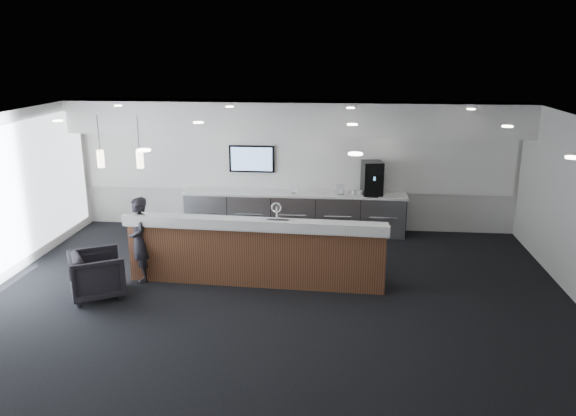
# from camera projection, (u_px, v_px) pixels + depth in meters

# --- Properties ---
(ground) EXTENTS (10.00, 10.00, 0.00)m
(ground) POSITION_uv_depth(u_px,v_px,m) (276.00, 299.00, 9.48)
(ground) COLOR black
(ground) RESTS_ON ground
(ceiling) EXTENTS (10.00, 8.00, 0.02)m
(ceiling) POSITION_uv_depth(u_px,v_px,m) (274.00, 122.00, 8.66)
(ceiling) COLOR black
(ceiling) RESTS_ON back_wall
(back_wall) EXTENTS (10.00, 0.02, 3.00)m
(back_wall) POSITION_uv_depth(u_px,v_px,m) (296.00, 165.00, 12.90)
(back_wall) COLOR silver
(back_wall) RESTS_ON ground
(soffit_bulkhead) EXTENTS (10.00, 0.90, 0.70)m
(soffit_bulkhead) POSITION_uv_depth(u_px,v_px,m) (294.00, 117.00, 12.16)
(soffit_bulkhead) COLOR white
(soffit_bulkhead) RESTS_ON back_wall
(alcove_panel) EXTENTS (9.80, 0.06, 1.40)m
(alcove_panel) POSITION_uv_depth(u_px,v_px,m) (295.00, 161.00, 12.85)
(alcove_panel) COLOR white
(alcove_panel) RESTS_ON back_wall
(back_credenza) EXTENTS (5.06, 0.66, 0.95)m
(back_credenza) POSITION_uv_depth(u_px,v_px,m) (294.00, 212.00, 12.84)
(back_credenza) COLOR #979B9F
(back_credenza) RESTS_ON ground
(wall_tv) EXTENTS (1.05, 0.08, 0.62)m
(wall_tv) POSITION_uv_depth(u_px,v_px,m) (252.00, 159.00, 12.87)
(wall_tv) COLOR black
(wall_tv) RESTS_ON back_wall
(pendant_left) EXTENTS (0.12, 0.12, 0.30)m
(pendant_left) POSITION_uv_depth(u_px,v_px,m) (145.00, 157.00, 9.86)
(pendant_left) COLOR #FFF1C6
(pendant_left) RESTS_ON ceiling
(pendant_right) EXTENTS (0.12, 0.12, 0.30)m
(pendant_right) POSITION_uv_depth(u_px,v_px,m) (106.00, 156.00, 9.92)
(pendant_right) COLOR #FFF1C6
(pendant_right) RESTS_ON ceiling
(ceiling_can_lights) EXTENTS (7.00, 5.00, 0.02)m
(ceiling_can_lights) POSITION_uv_depth(u_px,v_px,m) (274.00, 123.00, 8.67)
(ceiling_can_lights) COLOR white
(ceiling_can_lights) RESTS_ON ceiling
(service_counter) EXTENTS (4.68, 0.99, 1.49)m
(service_counter) POSITION_uv_depth(u_px,v_px,m) (257.00, 251.00, 10.09)
(service_counter) COLOR #4C2819
(service_counter) RESTS_ON ground
(coffee_machine) EXTENTS (0.50, 0.59, 0.75)m
(coffee_machine) POSITION_uv_depth(u_px,v_px,m) (372.00, 178.00, 12.44)
(coffee_machine) COLOR black
(coffee_machine) RESTS_ON back_credenza
(info_sign_left) EXTENTS (0.14, 0.05, 0.20)m
(info_sign_left) POSITION_uv_depth(u_px,v_px,m) (294.00, 189.00, 12.62)
(info_sign_left) COLOR white
(info_sign_left) RESTS_ON back_credenza
(info_sign_right) EXTENTS (0.18, 0.06, 0.24)m
(info_sign_right) POSITION_uv_depth(u_px,v_px,m) (340.00, 189.00, 12.48)
(info_sign_right) COLOR white
(info_sign_right) RESTS_ON back_credenza
(armchair) EXTENTS (1.17, 1.16, 0.79)m
(armchair) POSITION_uv_depth(u_px,v_px,m) (97.00, 274.00, 9.52)
(armchair) COLOR black
(armchair) RESTS_ON ground
(lounge_guest) EXTENTS (0.61, 0.68, 1.56)m
(lounge_guest) POSITION_uv_depth(u_px,v_px,m) (140.00, 240.00, 10.08)
(lounge_guest) COLOR black
(lounge_guest) RESTS_ON ground
(cup_0) EXTENTS (0.11, 0.11, 0.10)m
(cup_0) POSITION_uv_depth(u_px,v_px,m) (367.00, 193.00, 12.46)
(cup_0) COLOR white
(cup_0) RESTS_ON back_credenza
(cup_1) EXTENTS (0.15, 0.15, 0.10)m
(cup_1) POSITION_uv_depth(u_px,v_px,m) (361.00, 193.00, 12.48)
(cup_1) COLOR white
(cup_1) RESTS_ON back_credenza
(cup_2) EXTENTS (0.13, 0.13, 0.10)m
(cup_2) POSITION_uv_depth(u_px,v_px,m) (354.00, 192.00, 12.49)
(cup_2) COLOR white
(cup_2) RESTS_ON back_credenza
(cup_3) EXTENTS (0.14, 0.14, 0.10)m
(cup_3) POSITION_uv_depth(u_px,v_px,m) (348.00, 192.00, 12.50)
(cup_3) COLOR white
(cup_3) RESTS_ON back_credenza
(cup_4) EXTENTS (0.15, 0.15, 0.10)m
(cup_4) POSITION_uv_depth(u_px,v_px,m) (342.00, 192.00, 12.51)
(cup_4) COLOR white
(cup_4) RESTS_ON back_credenza
(cup_5) EXTENTS (0.11, 0.11, 0.10)m
(cup_5) POSITION_uv_depth(u_px,v_px,m) (335.00, 192.00, 12.53)
(cup_5) COLOR white
(cup_5) RESTS_ON back_credenza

